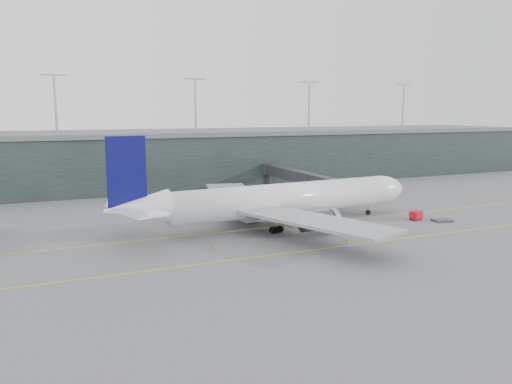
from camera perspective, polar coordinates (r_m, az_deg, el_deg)
name	(u,v)px	position (r m, az deg, el deg)	size (l,w,h in m)	color
ground	(247,224)	(92.29, -0.99, -3.70)	(320.00, 320.00, 0.00)	#525357
taxiline_a	(256,229)	(88.70, 0.01, -4.22)	(160.00, 0.25, 0.02)	gold
taxiline_b	(299,252)	(74.80, 4.97, -6.79)	(160.00, 0.25, 0.02)	gold
taxiline_lead_main	(234,204)	(112.29, -2.58, -1.38)	(0.25, 60.00, 0.02)	gold
terminal	(170,157)	(145.80, -9.86, 3.94)	(240.00, 36.00, 29.00)	#1E2929
main_aircraft	(280,200)	(90.11, 2.72, -0.94)	(60.38, 56.58, 16.93)	white
jet_bridge	(296,176)	(123.09, 4.56, 1.83)	(4.02, 42.97, 6.53)	#2A2B2F
gse_cart	(416,215)	(100.65, 17.83, -2.51)	(2.88, 2.32, 1.70)	red
baggage_dolly	(442,220)	(100.97, 20.48, -3.05)	(3.32, 2.66, 0.33)	#35353A
uld_a	(202,212)	(98.84, -6.24, -2.24)	(2.55, 2.17, 2.07)	#36373B
uld_b	(211,211)	(100.58, -5.20, -2.13)	(1.90, 1.52, 1.73)	#36373B
uld_c	(228,210)	(101.19, -3.27, -2.01)	(2.09, 1.71, 1.82)	#36373B
cone_nose	(418,215)	(104.29, 18.04, -2.46)	(0.43, 0.43, 0.68)	#FF640E
cone_wing_stbd	(347,240)	(81.22, 10.41, -5.37)	(0.45, 0.45, 0.72)	orange
cone_wing_port	(273,207)	(106.22, 1.98, -1.78)	(0.48, 0.48, 0.77)	red
cone_tail	(212,245)	(77.31, -5.10, -6.02)	(0.42, 0.42, 0.66)	#E3570C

